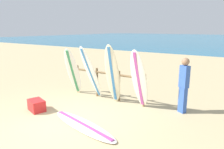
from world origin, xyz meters
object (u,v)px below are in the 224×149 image
(surfboard_rack, at_px, (108,80))
(surfboard_leaning_center, at_px, (139,79))
(cooler_box, at_px, (37,105))
(surfboard_leaning_left, at_px, (91,73))
(surfboard_leaning_center_left, at_px, (113,74))
(surfboard_leaning_far_left, at_px, (73,72))
(beachgoer_standing, at_px, (184,83))
(surfboard_lying_on_sand, at_px, (83,125))

(surfboard_rack, height_order, surfboard_leaning_center, surfboard_leaning_center)
(cooler_box, bearing_deg, surfboard_leaning_left, 83.15)
(surfboard_rack, height_order, surfboard_leaning_center_left, surfboard_leaning_center_left)
(surfboard_leaning_far_left, relative_size, surfboard_leaning_center, 0.96)
(surfboard_leaning_center_left, height_order, surfboard_leaning_center, surfboard_leaning_center_left)
(beachgoer_standing, bearing_deg, surfboard_lying_on_sand, -128.22)
(surfboard_lying_on_sand, height_order, cooler_box, cooler_box)
(surfboard_leaning_far_left, height_order, cooler_box, surfboard_leaning_far_left)
(surfboard_leaning_far_left, bearing_deg, surfboard_leaning_center_left, 0.62)
(surfboard_leaning_center_left, xyz_separation_m, surfboard_leaning_center, (0.96, 0.10, -0.06))
(surfboard_rack, relative_size, cooler_box, 5.20)
(surfboard_leaning_center_left, bearing_deg, surfboard_leaning_center, 5.68)
(surfboard_lying_on_sand, bearing_deg, surfboard_rack, 108.74)
(surfboard_rack, distance_m, surfboard_leaning_left, 0.69)
(surfboard_leaning_far_left, height_order, surfboard_leaning_center, surfboard_leaning_center)
(surfboard_leaning_left, height_order, surfboard_leaning_center_left, surfboard_leaning_center_left)
(surfboard_leaning_far_left, relative_size, cooler_box, 3.19)
(surfboard_leaning_center_left, distance_m, surfboard_leaning_center, 0.97)
(surfboard_leaning_left, relative_size, cooler_box, 3.41)
(cooler_box, bearing_deg, surfboard_rack, 78.62)
(surfboard_leaning_far_left, bearing_deg, beachgoer_standing, 8.46)
(surfboard_leaning_center, bearing_deg, surfboard_leaning_far_left, -177.65)
(surfboard_lying_on_sand, bearing_deg, beachgoer_standing, 51.78)
(surfboard_leaning_center_left, height_order, surfboard_lying_on_sand, surfboard_leaning_center_left)
(surfboard_leaning_center, height_order, cooler_box, surfboard_leaning_center)
(surfboard_leaning_left, bearing_deg, surfboard_rack, 47.03)
(surfboard_leaning_far_left, distance_m, surfboard_leaning_left, 0.96)
(surfboard_leaning_center_left, bearing_deg, surfboard_rack, 141.54)
(surfboard_lying_on_sand, xyz_separation_m, cooler_box, (-1.99, 0.01, 0.14))
(surfboard_leaning_center_left, bearing_deg, surfboard_leaning_left, -175.84)
(surfboard_leaning_left, relative_size, surfboard_leaning_center, 1.02)
(surfboard_rack, bearing_deg, surfboard_leaning_far_left, -163.67)
(surfboard_rack, height_order, cooler_box, surfboard_rack)
(surfboard_leaning_left, bearing_deg, cooler_box, -113.48)
(surfboard_leaning_far_left, distance_m, cooler_box, 2.04)
(surfboard_leaning_center_left, relative_size, surfboard_leaning_center, 1.06)
(surfboard_leaning_far_left, bearing_deg, surfboard_leaning_left, -2.72)
(surfboard_leaning_far_left, distance_m, surfboard_leaning_center_left, 1.86)
(beachgoer_standing, bearing_deg, surfboard_leaning_far_left, -171.54)
(surfboard_leaning_center_left, distance_m, cooler_box, 2.69)
(surfboard_rack, distance_m, surfboard_leaning_far_left, 1.45)
(surfboard_leaning_left, xyz_separation_m, surfboard_leaning_center, (1.86, 0.16, -0.02))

